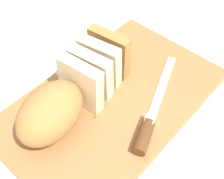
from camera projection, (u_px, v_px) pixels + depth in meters
The scene contains 6 objects.
ground_plane at pixel (112, 105), 0.62m from camera, with size 3.00×3.00×0.00m, color silver.
cutting_board at pixel (112, 102), 0.61m from camera, with size 0.47×0.29×0.02m, color #9E6B3D.
bread_loaf at pixel (70, 93), 0.55m from camera, with size 0.28×0.13×0.10m.
bread_knife at pixel (148, 126), 0.55m from camera, with size 0.26×0.12×0.03m.
crumb_near_knife at pixel (107, 94), 0.61m from camera, with size 0.01×0.01×0.01m, color #996633.
crumb_near_loaf at pixel (95, 116), 0.57m from camera, with size 0.01×0.01×0.01m, color #996633.
Camera 1 is at (-0.28, -0.25, 0.50)m, focal length 46.67 mm.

